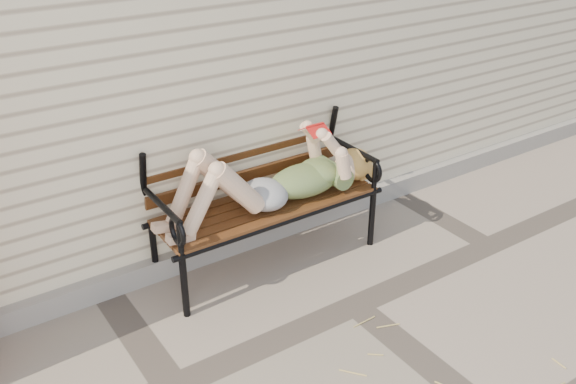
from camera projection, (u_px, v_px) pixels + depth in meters
ground at (355, 305)px, 4.02m from camera, size 80.00×80.00×0.00m
foundation_strip at (272, 229)px, 4.70m from camera, size 8.00×0.10×0.15m
garden_bench at (259, 178)px, 4.26m from camera, size 1.67×0.66×1.08m
reading_woman at (271, 180)px, 4.15m from camera, size 1.57×0.36×0.49m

